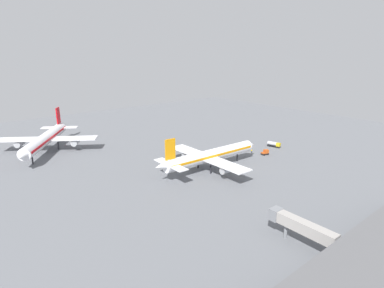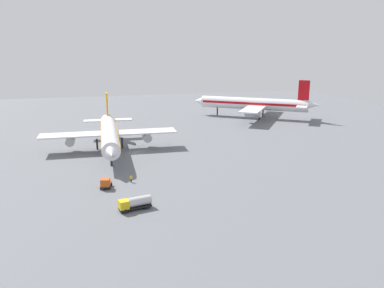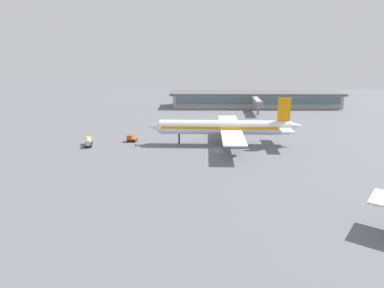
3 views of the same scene
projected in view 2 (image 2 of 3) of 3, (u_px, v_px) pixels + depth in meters
name	position (u px, v px, depth m)	size (l,w,h in m)	color
ground	(137.00, 152.00, 114.70)	(288.00, 288.00, 0.00)	slate
airplane_at_gate	(255.00, 104.00, 169.99)	(41.40, 49.00, 17.29)	white
airplane_taxiing	(109.00, 133.00, 114.42)	(51.25, 41.01, 15.61)	white
baggage_tug	(106.00, 183.00, 84.73)	(3.55, 2.84, 2.30)	black
fuel_truck	(135.00, 203.00, 73.46)	(3.31, 6.57, 2.50)	black
ground_crew_worker	(131.00, 179.00, 88.59)	(0.47, 0.56, 1.67)	#1E2338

